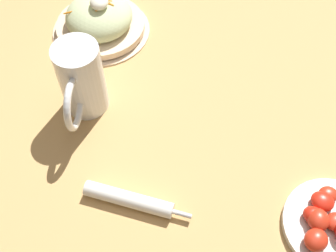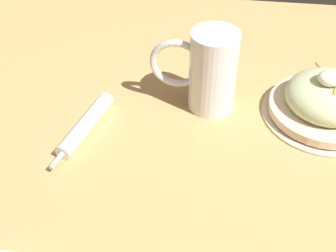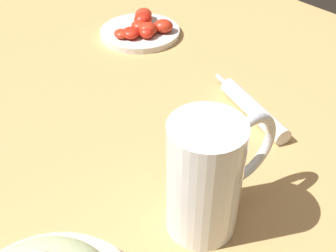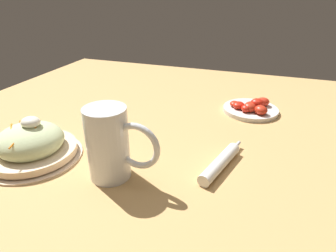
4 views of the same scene
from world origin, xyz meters
TOP-DOWN VIEW (x-y plane):
  - ground_plane at (0.00, 0.00)m, footprint 1.43×1.43m
  - beer_mug at (0.01, -0.24)m, footprint 0.17×0.09m
  - napkin_roll at (0.23, -0.13)m, footprint 0.07×0.20m
  - tomato_plate at (0.27, 0.23)m, footprint 0.18×0.18m

SIDE VIEW (x-z plane):
  - ground_plane at x=0.00m, z-range 0.00..0.00m
  - napkin_roll at x=0.23m, z-range 0.00..0.03m
  - tomato_plate at x=0.27m, z-range -0.01..0.04m
  - beer_mug at x=0.01m, z-range -0.01..0.16m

